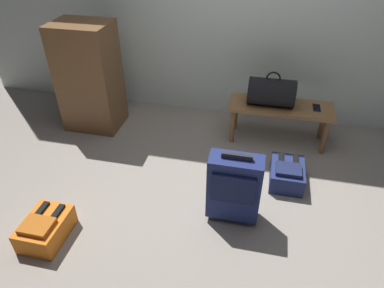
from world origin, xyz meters
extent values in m
plane|color=gray|center=(0.00, 0.00, 0.00)|extent=(6.60, 6.60, 0.00)
cube|color=olive|center=(0.55, 1.08, 0.38)|extent=(1.00, 0.36, 0.04)
cylinder|color=olive|center=(0.11, 0.95, 0.18)|extent=(0.05, 0.05, 0.37)
cylinder|color=olive|center=(0.99, 0.95, 0.18)|extent=(0.05, 0.05, 0.37)
cylinder|color=olive|center=(0.11, 1.21, 0.18)|extent=(0.05, 0.05, 0.37)
cylinder|color=olive|center=(0.99, 1.21, 0.18)|extent=(0.05, 0.05, 0.37)
cylinder|color=black|center=(0.44, 1.08, 0.53)|extent=(0.44, 0.26, 0.26)
torus|color=black|center=(0.44, 1.08, 0.67)|extent=(0.14, 0.02, 0.14)
cube|color=#191E4C|center=(0.88, 1.10, 0.41)|extent=(0.07, 0.14, 0.01)
cube|color=black|center=(0.88, 1.10, 0.41)|extent=(0.06, 0.13, 0.00)
cube|color=navy|center=(0.24, -0.07, 0.31)|extent=(0.39, 0.19, 0.52)
cube|color=#11183E|center=(0.24, -0.18, 0.37)|extent=(0.31, 0.02, 0.23)
cube|color=#262628|center=(0.24, -0.07, 0.59)|extent=(0.22, 0.03, 0.04)
cylinder|color=black|center=(0.11, -0.01, 0.03)|extent=(0.02, 0.05, 0.05)
cylinder|color=black|center=(0.38, -0.01, 0.03)|extent=(0.02, 0.05, 0.05)
cube|color=orange|center=(-1.05, -0.57, 0.09)|extent=(0.28, 0.38, 0.17)
cube|color=#AD5514|center=(-1.05, -0.63, 0.19)|extent=(0.21, 0.17, 0.04)
cube|color=black|center=(-1.11, -0.50, 0.18)|extent=(0.04, 0.19, 0.02)
cube|color=black|center=(-0.98, -0.50, 0.18)|extent=(0.04, 0.19, 0.02)
cube|color=navy|center=(0.65, 0.44, 0.09)|extent=(0.28, 0.38, 0.17)
cube|color=#182045|center=(0.65, 0.37, 0.19)|extent=(0.21, 0.17, 0.04)
cube|color=black|center=(0.59, 0.50, 0.18)|extent=(0.04, 0.19, 0.02)
cube|color=black|center=(0.71, 0.50, 0.18)|extent=(0.04, 0.19, 0.02)
cube|color=brown|center=(-1.38, 0.98, 0.55)|extent=(0.56, 0.44, 1.10)
camera|label=1|loc=(0.35, -1.98, 2.02)|focal=32.32mm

